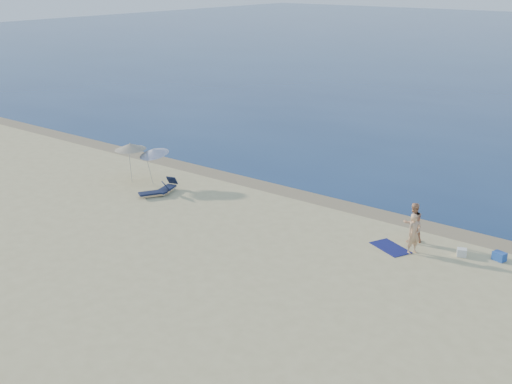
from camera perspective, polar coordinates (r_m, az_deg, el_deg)
wet_sand_strip at (r=32.12m, az=8.79°, el=-1.39°), size 240.00×1.60×0.00m
person_left at (r=27.28m, az=13.86°, el=-3.62°), size 0.65×0.75×1.72m
person_right at (r=28.37m, az=13.79°, el=-2.64°), size 1.09×1.10×1.79m
beach_towel at (r=27.87m, az=11.86°, el=-4.86°), size 1.96×1.59×0.03m
white_bag at (r=27.80m, az=17.82°, el=-5.14°), size 0.47×0.44×0.33m
blue_cooler at (r=27.91m, az=20.82°, el=-5.36°), size 0.58×0.48×0.36m
umbrella_near at (r=35.28m, az=-9.08°, el=3.55°), size 1.96×1.98×2.14m
umbrella_far at (r=35.77m, az=-11.12°, el=3.98°), size 2.24×2.24×2.27m
lounger_left at (r=34.21m, az=-7.93°, el=0.40°), size 0.95×1.70×0.71m
lounger_right at (r=33.67m, az=-8.95°, el=0.04°), size 1.25×1.66×0.71m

